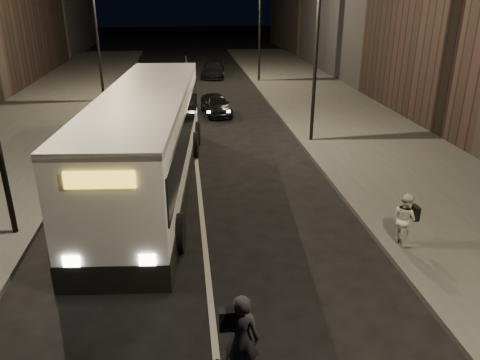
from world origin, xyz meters
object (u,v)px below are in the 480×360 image
object	(u,v)px
pedestrian_woman	(405,219)
car_near	(216,104)
streetlight_right_mid	(312,27)
car_mid	(138,89)
city_bus	(148,137)
car_far	(214,69)
cyclist_on_bicycle	(241,356)
streetlight_right_far	(256,11)
streetlight_left_far	(99,16)

from	to	relation	value
pedestrian_woman	car_near	bearing A→B (deg)	-1.23
streetlight_right_mid	pedestrian_woman	size ratio (longest dim) A/B	5.37
streetlight_right_mid	car_mid	world-z (taller)	streetlight_right_mid
streetlight_right_mid	city_bus	xyz separation A→B (m)	(-7.09, -4.62, -3.39)
car_near	car_far	distance (m)	12.91
car_mid	car_far	world-z (taller)	car_mid
streetlight_right_mid	cyclist_on_bicycle	distance (m)	16.00
cyclist_on_bicycle	city_bus	bearing A→B (deg)	121.93
car_near	car_mid	distance (m)	6.41
city_bus	cyclist_on_bicycle	size ratio (longest dim) A/B	6.40
streetlight_right_far	city_bus	bearing A→B (deg)	-108.97
city_bus	pedestrian_woman	world-z (taller)	city_bus
streetlight_right_far	cyclist_on_bicycle	bearing A→B (deg)	-99.19
cyclist_on_bicycle	car_near	size ratio (longest dim) A/B	0.59
pedestrian_woman	car_far	distance (m)	29.17
car_far	car_mid	bearing A→B (deg)	-117.89
streetlight_right_far	car_near	world-z (taller)	streetlight_right_far
streetlight_left_far	pedestrian_woman	world-z (taller)	streetlight_left_far
streetlight_right_far	pedestrian_woman	size ratio (longest dim) A/B	5.37
city_bus	car_near	xyz separation A→B (m)	(3.21, 10.70, -1.36)
streetlight_right_far	cyclist_on_bicycle	world-z (taller)	streetlight_right_far
city_bus	car_near	size ratio (longest dim) A/B	3.81
streetlight_right_far	city_bus	distance (m)	22.07
streetlight_left_far	cyclist_on_bicycle	world-z (taller)	streetlight_left_far
streetlight_right_far	pedestrian_woman	bearing A→B (deg)	-89.41
city_bus	car_mid	world-z (taller)	city_bus
car_near	streetlight_left_far	bearing A→B (deg)	142.12
cyclist_on_bicycle	car_mid	distance (m)	25.04
streetlight_right_mid	car_near	world-z (taller)	streetlight_right_mid
streetlight_right_mid	car_near	bearing A→B (deg)	122.54
cyclist_on_bicycle	pedestrian_woman	world-z (taller)	cyclist_on_bicycle
car_far	cyclist_on_bicycle	bearing A→B (deg)	-88.18
car_near	car_mid	bearing A→B (deg)	131.44
streetlight_right_mid	car_near	distance (m)	8.64
city_bus	streetlight_left_far	bearing A→B (deg)	108.70
cyclist_on_bicycle	pedestrian_woman	distance (m)	6.87
city_bus	car_far	xyz separation A→B (m)	(3.96, 23.59, -1.33)
streetlight_left_far	car_near	bearing A→B (deg)	-30.01
pedestrian_woman	city_bus	bearing A→B (deg)	38.11
streetlight_left_far	car_mid	xyz separation A→B (m)	(1.93, 0.26, -4.57)
streetlight_right_mid	cyclist_on_bicycle	world-z (taller)	streetlight_right_mid
car_near	car_far	size ratio (longest dim) A/B	0.81
streetlight_left_far	pedestrian_woman	xyz separation A→B (m)	(10.93, -20.00, -4.45)
streetlight_right_far	car_mid	bearing A→B (deg)	-146.70
streetlight_right_mid	car_far	distance (m)	19.80
pedestrian_woman	cyclist_on_bicycle	bearing A→B (deg)	115.10
cyclist_on_bicycle	car_near	bearing A→B (deg)	106.69
pedestrian_woman	streetlight_left_far	bearing A→B (deg)	12.96
streetlight_right_mid	pedestrian_woman	distance (m)	10.95
streetlight_left_far	city_bus	bearing A→B (deg)	-76.25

